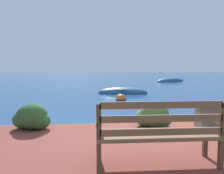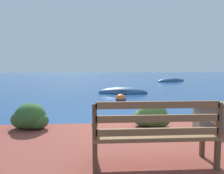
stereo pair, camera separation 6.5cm
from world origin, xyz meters
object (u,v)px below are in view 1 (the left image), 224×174
at_px(rowboat_mid, 171,81).
at_px(mooring_buoy, 121,99).
at_px(rowboat_nearest, 123,92).
at_px(park_bench, 158,131).

distance_m(rowboat_mid, mooring_buoy, 12.53).
distance_m(rowboat_nearest, rowboat_mid, 10.17).
distance_m(rowboat_nearest, mooring_buoy, 2.56).
relative_size(rowboat_nearest, mooring_buoy, 5.62).
bearing_deg(park_bench, rowboat_mid, 74.01).
distance_m(park_bench, rowboat_mid, 18.81).
height_order(rowboat_nearest, rowboat_mid, rowboat_mid).
bearing_deg(mooring_buoy, rowboat_mid, 61.24).
xyz_separation_m(park_bench, rowboat_nearest, (0.62, 9.26, -0.65)).
relative_size(park_bench, mooring_buoy, 3.31).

